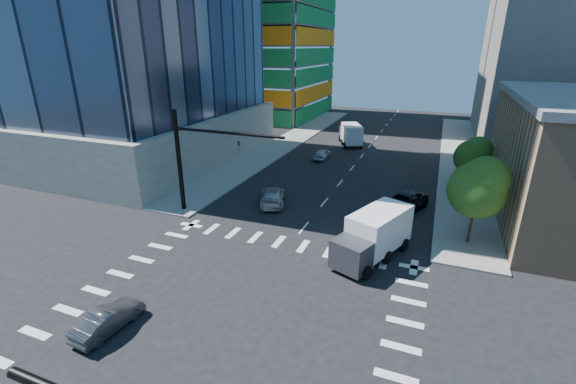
% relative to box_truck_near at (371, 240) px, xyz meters
% --- Properties ---
extents(ground, '(160.00, 160.00, 0.00)m').
position_rel_box_truck_near_xyz_m(ground, '(-5.96, -9.09, -1.48)').
color(ground, black).
rests_on(ground, ground).
extents(road_markings, '(20.00, 20.00, 0.01)m').
position_rel_box_truck_near_xyz_m(road_markings, '(-5.96, -9.09, -1.47)').
color(road_markings, silver).
rests_on(road_markings, ground).
extents(sidewalk_ne, '(5.00, 60.00, 0.15)m').
position_rel_box_truck_near_xyz_m(sidewalk_ne, '(6.54, 30.91, -1.40)').
color(sidewalk_ne, gray).
rests_on(sidewalk_ne, ground).
extents(sidewalk_nw, '(5.00, 60.00, 0.15)m').
position_rel_box_truck_near_xyz_m(sidewalk_nw, '(-18.46, 30.91, -1.40)').
color(sidewalk_nw, gray).
rests_on(sidewalk_nw, ground).
extents(signal_mast_nw, '(10.20, 0.40, 9.00)m').
position_rel_box_truck_near_xyz_m(signal_mast_nw, '(-15.96, 2.41, 4.02)').
color(signal_mast_nw, black).
rests_on(signal_mast_nw, sidewalk_nw).
extents(tree_south, '(4.16, 4.16, 6.82)m').
position_rel_box_truck_near_xyz_m(tree_south, '(6.67, 4.82, 3.21)').
color(tree_south, '#382316').
rests_on(tree_south, sidewalk_ne).
extents(tree_north, '(3.54, 3.52, 5.78)m').
position_rel_box_truck_near_xyz_m(tree_north, '(6.97, 16.82, 2.51)').
color(tree_north, '#382316').
rests_on(tree_north, sidewalk_ne).
extents(car_nb_far, '(4.42, 6.30, 1.60)m').
position_rel_box_truck_near_xyz_m(car_nb_far, '(1.31, 9.67, -0.68)').
color(car_nb_far, black).
rests_on(car_nb_far, ground).
extents(car_sb_near, '(3.85, 5.69, 1.53)m').
position_rel_box_truck_near_xyz_m(car_sb_near, '(-10.50, 6.86, -0.71)').
color(car_sb_near, '#B6B6B6').
rests_on(car_sb_near, ground).
extents(car_sb_mid, '(1.82, 4.11, 1.38)m').
position_rel_box_truck_near_xyz_m(car_sb_mid, '(-10.61, 23.42, -0.79)').
color(car_sb_mid, silver).
rests_on(car_sb_mid, ground).
extents(car_sb_cross, '(1.67, 4.01, 1.29)m').
position_rel_box_truck_near_xyz_m(car_sb_cross, '(-11.51, -12.41, -0.83)').
color(car_sb_cross, '#494A4E').
rests_on(car_sb_cross, ground).
extents(box_truck_near, '(4.85, 6.92, 3.34)m').
position_rel_box_truck_near_xyz_m(box_truck_near, '(0.00, 0.00, 0.00)').
color(box_truck_near, black).
rests_on(box_truck_near, ground).
extents(box_truck_far, '(4.85, 6.64, 3.21)m').
position_rel_box_truck_near_xyz_m(box_truck_far, '(-9.02, 32.83, -0.06)').
color(box_truck_far, black).
rests_on(box_truck_far, ground).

